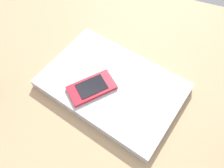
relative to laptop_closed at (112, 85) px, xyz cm
name	(u,v)px	position (x,y,z in cm)	size (l,w,h in cm)	color
desk_surface	(107,77)	(-3.04, 3.83, -2.79)	(120.00, 80.00, 3.00)	tan
laptop_closed	(112,85)	(0.00, 0.00, 0.00)	(35.13, 23.41, 2.58)	#B7BABC
cell_phone_on_laptop	(92,88)	(-4.15, -3.43, 1.79)	(12.23, 12.74, 1.08)	red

